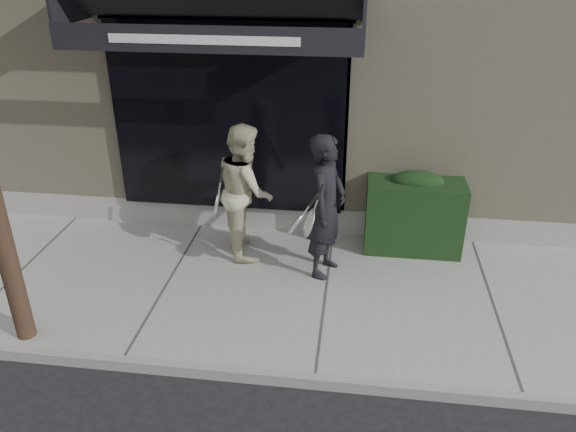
# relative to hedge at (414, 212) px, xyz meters

# --- Properties ---
(ground) EXTENTS (80.00, 80.00, 0.00)m
(ground) POSITION_rel_hedge_xyz_m (-1.10, -1.25, -0.66)
(ground) COLOR black
(ground) RESTS_ON ground
(sidewalk) EXTENTS (20.00, 3.00, 0.12)m
(sidewalk) POSITION_rel_hedge_xyz_m (-1.10, -1.25, -0.60)
(sidewalk) COLOR gray
(sidewalk) RESTS_ON ground
(curb) EXTENTS (20.00, 0.10, 0.14)m
(curb) POSITION_rel_hedge_xyz_m (-1.10, -2.80, -0.59)
(curb) COLOR gray
(curb) RESTS_ON ground
(building_facade) EXTENTS (14.30, 8.04, 5.64)m
(building_facade) POSITION_rel_hedge_xyz_m (-1.11, 3.71, 2.08)
(building_facade) COLOR tan
(building_facade) RESTS_ON ground
(hedge) EXTENTS (1.30, 0.70, 1.14)m
(hedge) POSITION_rel_hedge_xyz_m (0.00, 0.00, 0.00)
(hedge) COLOR black
(hedge) RESTS_ON sidewalk
(pedestrian_front) EXTENTS (0.77, 0.97, 1.86)m
(pedestrian_front) POSITION_rel_hedge_xyz_m (-1.16, -0.81, 0.39)
(pedestrian_front) COLOR black
(pedestrian_front) RESTS_ON sidewalk
(pedestrian_back) EXTENTS (0.94, 1.06, 1.82)m
(pedestrian_back) POSITION_rel_hedge_xyz_m (-2.26, -0.40, 0.37)
(pedestrian_back) COLOR beige
(pedestrian_back) RESTS_ON sidewalk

